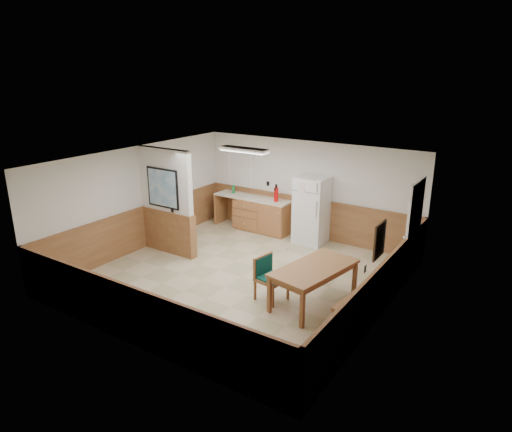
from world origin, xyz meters
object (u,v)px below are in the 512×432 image
Objects in this scene: refrigerator at (311,210)px; dining_bench at (361,299)px; dining_table at (314,271)px; soap_bottle at (233,189)px; dining_chair at (268,274)px; fire_extinguisher at (276,194)px.

refrigerator is 1.09× the size of dining_bench.
soap_bottle is (-3.94, 2.92, 0.36)m from dining_table.
refrigerator is 3.21m from dining_table.
fire_extinguisher is (-1.70, 3.13, 0.61)m from dining_chair.
refrigerator is 0.91× the size of dining_table.
refrigerator is 2.00× the size of dining_chair.
dining_chair is (0.65, -3.11, -0.36)m from refrigerator.
fire_extinguisher reaches higher than soap_bottle.
fire_extinguisher is 1.94× the size of soap_bottle.
dining_table is at bearing -55.40° from fire_extinguisher.
dining_bench is at bearing -46.29° from fire_extinguisher.
refrigerator is 3.72m from dining_bench.
dining_table is 4.92m from soap_bottle.
dining_table is 4.09× the size of fire_extinguisher.
fire_extinguisher is at bearing 178.43° from refrigerator.
dining_chair is at bearing -164.30° from dining_bench.
dining_table is 1.20× the size of dining_bench.
dining_bench is 1.77m from dining_chair.
dining_chair reaches higher than dining_table.
dining_chair is at bearing -78.23° from refrigerator.
dining_table reaches higher than dining_bench.
refrigerator is 1.07m from fire_extinguisher.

